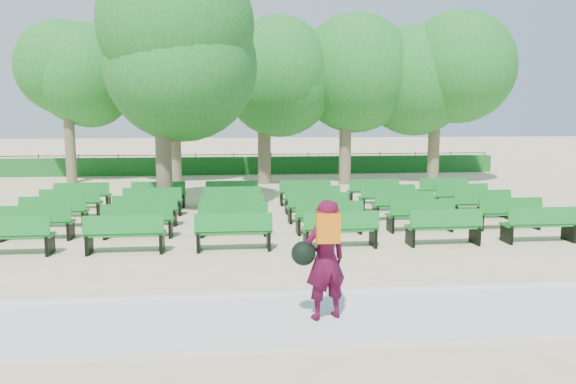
{
  "coord_description": "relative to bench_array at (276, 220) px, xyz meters",
  "views": [
    {
      "loc": [
        -1.3,
        -15.58,
        3.14
      ],
      "look_at": [
        0.26,
        -1.0,
        1.1
      ],
      "focal_mm": 35.0,
      "sensor_mm": 36.0,
      "label": 1
    }
  ],
  "objects": [
    {
      "name": "tree_among",
      "position": [
        -3.4,
        1.96,
        4.84
      ],
      "size": [
        5.37,
        5.37,
        7.37
      ],
      "color": "brown",
      "rests_on": "ground"
    },
    {
      "name": "person",
      "position": [
        0.03,
        -7.91,
        0.91
      ],
      "size": [
        0.91,
        0.62,
        1.82
      ],
      "rotation": [
        0.0,
        0.0,
        3.46
      ],
      "color": "#410922",
      "rests_on": "ground"
    },
    {
      "name": "hedge",
      "position": [
        -0.08,
        13.59,
        0.36
      ],
      "size": [
        26.0,
        0.7,
        0.9
      ],
      "primitive_type": "cube",
      "color": "#175B1F",
      "rests_on": "ground"
    },
    {
      "name": "bench_array",
      "position": [
        0.0,
        0.0,
        0.0
      ],
      "size": [
        1.79,
        0.58,
        1.12
      ],
      "rotation": [
        0.0,
        0.0,
        -0.01
      ],
      "color": "#137022",
      "rests_on": "ground"
    },
    {
      "name": "paving",
      "position": [
        -0.08,
        -7.81,
        -0.06
      ],
      "size": [
        30.0,
        2.2,
        0.06
      ],
      "primitive_type": "cube",
      "color": "silver",
      "rests_on": "ground"
    },
    {
      "name": "fence",
      "position": [
        -0.08,
        13.99,
        -0.09
      ],
      "size": [
        26.0,
        0.1,
        1.02
      ],
      "primitive_type": null,
      "color": "black",
      "rests_on": "ground"
    },
    {
      "name": "ground",
      "position": [
        -0.08,
        -0.41,
        -0.09
      ],
      "size": [
        120.0,
        120.0,
        0.0
      ],
      "primitive_type": "plane",
      "color": "#CBB287"
    },
    {
      "name": "curb",
      "position": [
        -0.08,
        -6.66,
        -0.04
      ],
      "size": [
        30.0,
        0.12,
        0.1
      ],
      "primitive_type": "cube",
      "color": "silver",
      "rests_on": "ground"
    },
    {
      "name": "tree_line",
      "position": [
        -0.08,
        9.59,
        -0.09
      ],
      "size": [
        21.8,
        6.8,
        7.04
      ],
      "primitive_type": null,
      "color": "#1E7324",
      "rests_on": "ground"
    }
  ]
}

